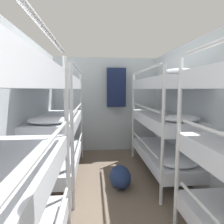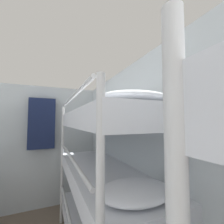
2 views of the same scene
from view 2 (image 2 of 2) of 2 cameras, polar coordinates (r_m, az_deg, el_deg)
name	(u,v)px [view 2 (image 2 of 2)]	position (r m, az deg, el deg)	size (l,w,h in m)	color
wall_back	(27,146)	(3.17, -29.60, -11.36)	(2.54, 0.06, 2.23)	silver
bunk_stack_right_far	(102,176)	(1.76, -3.89, -23.28)	(0.67, 1.92, 1.84)	silver
hanging_coat	(42,123)	(2.97, -25.13, -3.94)	(0.44, 0.12, 0.90)	#192347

